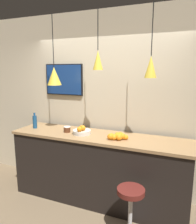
{
  "coord_description": "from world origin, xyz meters",
  "views": [
    {
      "loc": [
        1.19,
        -2.18,
        2.0
      ],
      "look_at": [
        0.0,
        0.67,
        1.39
      ],
      "focal_mm": 35.0,
      "sensor_mm": 36.0,
      "label": 1
    }
  ],
  "objects": [
    {
      "name": "orange_pile",
      "position": [
        0.32,
        0.61,
        1.08
      ],
      "size": [
        0.28,
        0.23,
        0.09
      ],
      "color": "orange",
      "rests_on": "service_counter"
    },
    {
      "name": "pendant_lamp_middle",
      "position": [
        0.0,
        0.67,
        2.13
      ],
      "size": [
        0.14,
        0.14,
        0.81
      ],
      "color": "black"
    },
    {
      "name": "spread_jar",
      "position": [
        -0.51,
        0.64,
        1.09
      ],
      "size": [
        0.1,
        0.1,
        0.09
      ],
      "color": "#562D19",
      "rests_on": "service_counter"
    },
    {
      "name": "service_counter",
      "position": [
        0.0,
        0.67,
        0.52
      ],
      "size": [
        2.67,
        0.66,
        1.04
      ],
      "color": "black",
      "rests_on": "ground_plane"
    },
    {
      "name": "back_wall",
      "position": [
        0.0,
        1.12,
        1.45
      ],
      "size": [
        8.0,
        0.06,
        2.9
      ],
      "color": "beige",
      "rests_on": "ground_plane"
    },
    {
      "name": "bar_stool",
      "position": [
        0.66,
        0.08,
        0.42
      ],
      "size": [
        0.38,
        0.38,
        0.65
      ],
      "color": "#B7B7BC",
      "rests_on": "ground_plane"
    },
    {
      "name": "pendant_lamp_right",
      "position": [
        0.72,
        0.67,
        2.03
      ],
      "size": [
        0.15,
        0.15,
        0.91
      ],
      "color": "black"
    },
    {
      "name": "pendant_lamp_left",
      "position": [
        -0.72,
        0.67,
        1.9
      ],
      "size": [
        0.22,
        0.22,
        1.04
      ],
      "color": "black"
    },
    {
      "name": "fruit_bowl",
      "position": [
        -0.25,
        0.63,
        1.09
      ],
      "size": [
        0.27,
        0.27,
        0.14
      ],
      "color": "beige",
      "rests_on": "service_counter"
    },
    {
      "name": "mounted_tv",
      "position": [
        -0.79,
        1.06,
        1.83
      ],
      "size": [
        0.69,
        0.04,
        0.52
      ],
      "color": "black"
    },
    {
      "name": "juice_bottle",
      "position": [
        -1.12,
        0.64,
        1.15
      ],
      "size": [
        0.07,
        0.07,
        0.26
      ],
      "color": "navy",
      "rests_on": "service_counter"
    }
  ]
}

